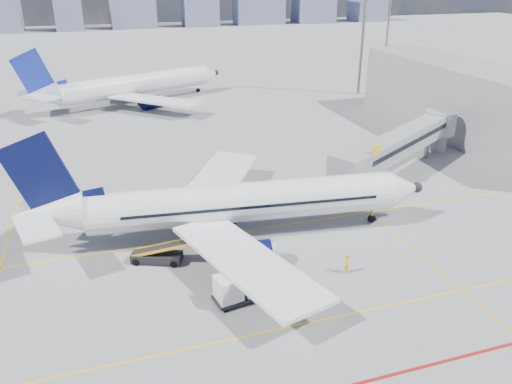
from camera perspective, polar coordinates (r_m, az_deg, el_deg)
ground at (r=39.93m, az=0.79°, el=-9.96°), size 420.00×420.00×0.00m
apron_markings at (r=36.77m, az=1.89°, el=-13.36°), size 90.00×35.12×0.01m
jet_bridge at (r=61.94m, az=16.77°, el=5.58°), size 23.55×15.78×6.30m
terminal_block at (r=78.37m, az=23.37°, el=9.37°), size 10.00×42.00×10.00m
floodlight_mast_ne at (r=99.45m, az=12.24°, el=18.55°), size 3.20×0.61×25.45m
floodlight_mast_far at (r=143.21m, az=15.08°, el=19.85°), size 3.20×0.61×25.45m
distant_skyline at (r=222.24m, az=-14.41°, el=20.43°), size 247.88×14.92×30.26m
main_aircraft at (r=44.51m, az=-3.24°, el=-1.40°), size 36.81×32.01×10.87m
second_aircraft at (r=94.10m, az=-14.32°, el=11.65°), size 37.12×31.40×11.35m
baggage_tug at (r=38.32m, az=4.13°, el=-10.27°), size 2.41×1.58×1.60m
cargo_dolly at (r=37.07m, az=-1.71°, el=-10.65°), size 4.35×2.51×2.25m
belt_loader at (r=42.54m, az=-11.08°, el=-7.12°), size 5.93×3.50×2.43m
ramp_worker at (r=40.89m, az=10.37°, el=-8.08°), size 0.70×0.74×1.71m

